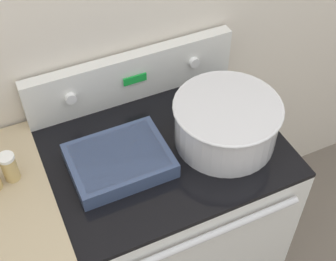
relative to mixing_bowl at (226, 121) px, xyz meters
The scene contains 7 objects.
kitchen_wall 0.52m from the mixing_bowl, 116.88° to the left, with size 8.00×0.05×2.50m.
stove_range 0.58m from the mixing_bowl, 165.41° to the left, with size 0.81×0.66×0.90m.
control_panel 0.40m from the mixing_bowl, 120.77° to the left, with size 0.81×0.07×0.20m.
mixing_bowl is the anchor object (origin of this frame).
casserole_dish 0.38m from the mixing_bowl, behind, with size 0.33×0.25×0.06m.
ladle 0.19m from the mixing_bowl, ahead, with size 0.08×0.33×0.08m.
spice_jar_white_cap 0.72m from the mixing_bowl, 169.54° to the left, with size 0.05×0.05×0.10m.
Camera 1 is at (-0.44, -0.67, 2.11)m, focal length 50.00 mm.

